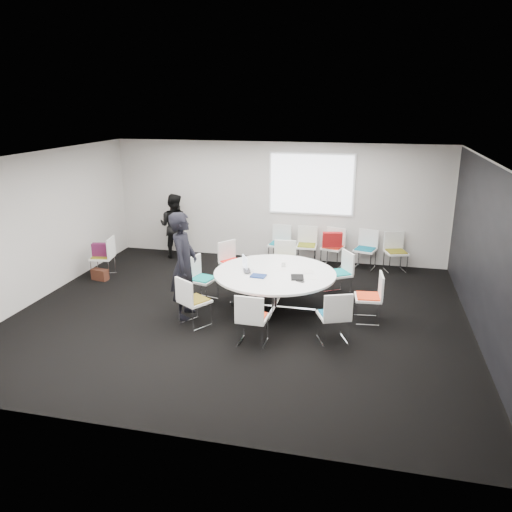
% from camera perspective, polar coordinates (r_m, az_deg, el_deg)
% --- Properties ---
extents(room_shell, '(8.08, 7.08, 2.88)m').
position_cam_1_polar(room_shell, '(8.61, -1.29, 1.81)').
color(room_shell, black).
rests_on(room_shell, ground).
extents(conference_table, '(2.21, 2.21, 0.73)m').
position_cam_1_polar(conference_table, '(9.11, 2.15, -3.00)').
color(conference_table, silver).
rests_on(conference_table, ground).
extents(projection_screen, '(1.90, 0.03, 1.35)m').
position_cam_1_polar(projection_screen, '(11.72, 6.33, 8.14)').
color(projection_screen, white).
rests_on(projection_screen, room_shell).
extents(chair_ring_a, '(0.49, 0.50, 0.88)m').
position_cam_1_polar(chair_ring_a, '(8.94, 12.69, -5.65)').
color(chair_ring_a, silver).
rests_on(chair_ring_a, ground).
extents(chair_ring_b, '(0.62, 0.63, 0.88)m').
position_cam_1_polar(chair_ring_b, '(10.02, 9.37, -2.92)').
color(chair_ring_b, silver).
rests_on(chair_ring_b, ground).
extents(chair_ring_c, '(0.50, 0.49, 0.88)m').
position_cam_1_polar(chair_ring_c, '(10.56, 3.23, -1.63)').
color(chair_ring_c, silver).
rests_on(chair_ring_c, ground).
extents(chair_ring_d, '(0.63, 0.63, 0.88)m').
position_cam_1_polar(chair_ring_d, '(10.55, -2.66, -1.64)').
color(chair_ring_d, silver).
rests_on(chair_ring_d, ground).
extents(chair_ring_e, '(0.55, 0.56, 0.88)m').
position_cam_1_polar(chair_ring_e, '(9.63, -6.11, -3.62)').
color(chair_ring_e, silver).
rests_on(chair_ring_e, ground).
extents(chair_ring_f, '(0.63, 0.63, 0.88)m').
position_cam_1_polar(chair_ring_f, '(8.64, -7.06, -6.17)').
color(chair_ring_f, silver).
rests_on(chair_ring_f, ground).
extents(chair_ring_g, '(0.47, 0.46, 0.88)m').
position_cam_1_polar(chair_ring_g, '(7.94, -0.41, -8.24)').
color(chair_ring_g, silver).
rests_on(chair_ring_g, ground).
extents(chair_ring_h, '(0.60, 0.59, 0.88)m').
position_cam_1_polar(chair_ring_h, '(8.12, 8.82, -7.87)').
color(chair_ring_h, silver).
rests_on(chair_ring_h, ground).
extents(chair_back_a, '(0.50, 0.49, 0.88)m').
position_cam_1_polar(chair_back_a, '(11.89, 2.69, 0.56)').
color(chair_back_a, silver).
rests_on(chair_back_a, ground).
extents(chair_back_b, '(0.48, 0.47, 0.88)m').
position_cam_1_polar(chair_back_b, '(11.80, 5.78, 0.36)').
color(chair_back_b, silver).
rests_on(chair_back_b, ground).
extents(chair_back_c, '(0.57, 0.56, 0.88)m').
position_cam_1_polar(chair_back_c, '(11.74, 8.74, 0.15)').
color(chair_back_c, silver).
rests_on(chair_back_c, ground).
extents(chair_back_d, '(0.56, 0.56, 0.88)m').
position_cam_1_polar(chair_back_d, '(11.71, 12.33, -0.09)').
color(chair_back_d, silver).
rests_on(chair_back_d, ground).
extents(chair_back_e, '(0.57, 0.57, 0.88)m').
position_cam_1_polar(chair_back_e, '(11.68, 15.62, -0.38)').
color(chair_back_e, silver).
rests_on(chair_back_e, ground).
extents(chair_spare_left, '(0.52, 0.53, 0.88)m').
position_cam_1_polar(chair_spare_left, '(11.39, -17.00, -0.95)').
color(chair_spare_left, silver).
rests_on(chair_spare_left, ground).
extents(chair_person_back, '(0.60, 0.59, 0.88)m').
position_cam_1_polar(chair_person_back, '(12.59, -8.95, 1.33)').
color(chair_person_back, silver).
rests_on(chair_person_back, ground).
extents(person_main, '(0.53, 0.74, 1.90)m').
position_cam_1_polar(person_main, '(8.81, -8.25, -1.07)').
color(person_main, black).
rests_on(person_main, ground).
extents(person_back, '(0.82, 0.67, 1.58)m').
position_cam_1_polar(person_back, '(12.31, -9.32, 3.42)').
color(person_back, black).
rests_on(person_back, ground).
extents(laptop, '(0.28, 0.34, 0.02)m').
position_cam_1_polar(laptop, '(9.07, -0.77, -1.73)').
color(laptop, '#333338').
rests_on(laptop, conference_table).
extents(laptop_lid, '(0.16, 0.27, 0.22)m').
position_cam_1_polar(laptop_lid, '(9.19, -1.29, -0.69)').
color(laptop_lid, silver).
rests_on(laptop_lid, conference_table).
extents(notebook_black, '(0.27, 0.33, 0.02)m').
position_cam_1_polar(notebook_black, '(8.79, 4.74, -2.44)').
color(notebook_black, black).
rests_on(notebook_black, conference_table).
extents(tablet_folio, '(0.28, 0.22, 0.03)m').
position_cam_1_polar(tablet_folio, '(8.82, 0.26, -2.29)').
color(tablet_folio, navy).
rests_on(tablet_folio, conference_table).
extents(papers_right, '(0.33, 0.26, 0.00)m').
position_cam_1_polar(papers_right, '(9.10, 5.70, -1.80)').
color(papers_right, white).
rests_on(papers_right, conference_table).
extents(papers_front, '(0.30, 0.21, 0.00)m').
position_cam_1_polar(papers_front, '(8.84, 6.09, -2.40)').
color(papers_front, white).
rests_on(papers_front, conference_table).
extents(cup, '(0.08, 0.08, 0.09)m').
position_cam_1_polar(cup, '(9.35, 3.17, -0.95)').
color(cup, white).
rests_on(cup, conference_table).
extents(phone, '(0.16, 0.12, 0.01)m').
position_cam_1_polar(phone, '(8.61, 5.09, -2.92)').
color(phone, black).
rests_on(phone, conference_table).
extents(maroon_bag, '(0.42, 0.21, 0.28)m').
position_cam_1_polar(maroon_bag, '(11.30, -17.23, 0.71)').
color(maroon_bag, '#55163A').
rests_on(maroon_bag, chair_spare_left).
extents(brown_bag, '(0.38, 0.23, 0.24)m').
position_cam_1_polar(brown_bag, '(11.26, -17.42, -2.04)').
color(brown_bag, '#3E1E14').
rests_on(brown_bag, ground).
extents(red_jacket, '(0.46, 0.24, 0.36)m').
position_cam_1_polar(red_jacket, '(11.40, 8.72, 1.87)').
color(red_jacket, '#A41415').
rests_on(red_jacket, chair_back_c).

